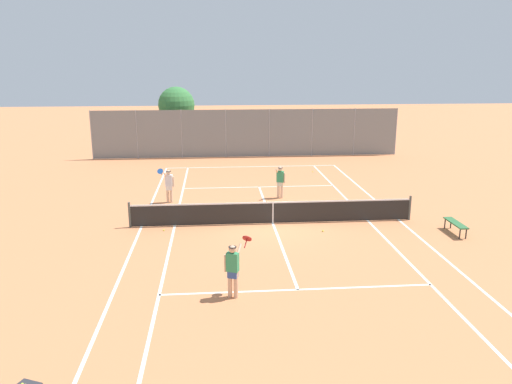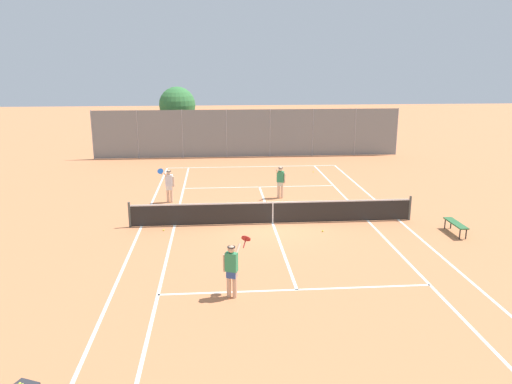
{
  "view_description": "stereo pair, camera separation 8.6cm",
  "coord_description": "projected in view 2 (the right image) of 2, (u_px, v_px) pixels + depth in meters",
  "views": [
    {
      "loc": [
        -2.43,
        -20.0,
        6.62
      ],
      "look_at": [
        -0.59,
        1.5,
        1.0
      ],
      "focal_mm": 35.0,
      "sensor_mm": 36.0,
      "label": 1
    },
    {
      "loc": [
        -2.35,
        -20.01,
        6.62
      ],
      "look_at": [
        -0.59,
        1.5,
        1.0
      ],
      "focal_mm": 35.0,
      "sensor_mm": 36.0,
      "label": 2
    }
  ],
  "objects": [
    {
      "name": "tree_behind_left",
      "position": [
        178.0,
        106.0,
        37.16
      ],
      "size": [
        2.7,
        2.7,
        4.89
      ],
      "color": "brown",
      "rests_on": "ground"
    },
    {
      "name": "player_far_left",
      "position": [
        169.0,
        184.0,
        24.11
      ],
      "size": [
        0.75,
        0.72,
        1.77
      ],
      "color": "beige",
      "rests_on": "ground"
    },
    {
      "name": "back_fence",
      "position": [
        248.0,
        133.0,
        35.65
      ],
      "size": [
        21.91,
        0.08,
        3.41
      ],
      "color": "gray",
      "rests_on": "ground"
    },
    {
      "name": "loose_tennis_ball_1",
      "position": [
        313.0,
        172.0,
        30.97
      ],
      "size": [
        0.07,
        0.07,
        0.07
      ],
      "primitive_type": "sphere",
      "color": "#D1DB33",
      "rests_on": "ground"
    },
    {
      "name": "player_near_side",
      "position": [
        232.0,
        267.0,
        14.29
      ],
      "size": [
        0.85,
        0.68,
        1.77
      ],
      "color": "#D8A884",
      "rests_on": "ground"
    },
    {
      "name": "loose_tennis_ball_2",
      "position": [
        164.0,
        230.0,
        20.22
      ],
      "size": [
        0.07,
        0.07,
        0.07
      ],
      "primitive_type": "sphere",
      "color": "#D1DB33",
      "rests_on": "ground"
    },
    {
      "name": "ground_plane",
      "position": [
        273.0,
        223.0,
        21.15
      ],
      "size": [
        120.0,
        120.0,
        0.0
      ],
      "primitive_type": "plane",
      "color": "#CC7A4C"
    },
    {
      "name": "tennis_net",
      "position": [
        273.0,
        212.0,
        21.02
      ],
      "size": [
        12.0,
        0.1,
        1.07
      ],
      "color": "#474C47",
      "rests_on": "ground"
    },
    {
      "name": "court_line_markings",
      "position": [
        273.0,
        223.0,
        21.15
      ],
      "size": [
        11.1,
        23.9,
        0.01
      ],
      "color": "silver",
      "rests_on": "ground"
    },
    {
      "name": "courtside_bench",
      "position": [
        456.0,
        224.0,
        19.78
      ],
      "size": [
        0.36,
        1.5,
        0.47
      ],
      "color": "#2D6638",
      "rests_on": "ground"
    },
    {
      "name": "loose_tennis_ball_0",
      "position": [
        323.0,
        231.0,
        20.1
      ],
      "size": [
        0.07,
        0.07,
        0.07
      ],
      "primitive_type": "sphere",
      "color": "#D1DB33",
      "rests_on": "ground"
    },
    {
      "name": "player_far_right",
      "position": [
        280.0,
        180.0,
        24.9
      ],
      "size": [
        0.54,
        0.46,
        1.6
      ],
      "color": "beige",
      "rests_on": "ground"
    }
  ]
}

